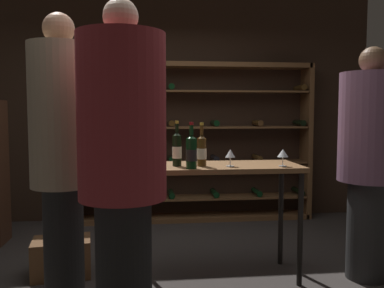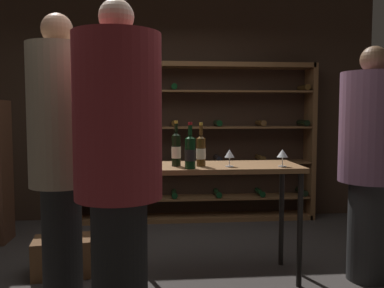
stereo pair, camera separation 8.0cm
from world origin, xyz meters
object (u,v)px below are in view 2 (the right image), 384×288
Objects in this scene: wine_crate at (62,256)px; wine_bottle_gold_foil at (201,150)px; wine_bottle_amber_reserve at (176,149)px; tasting_table at (216,178)px; person_guest_khaki at (118,158)px; person_guest_blue_shirt at (60,149)px; wine_bottle_black_capsule at (190,152)px; wine_rack at (196,144)px; wine_glass_stemmed_right at (229,154)px; wine_glass_stemmed_left at (282,154)px; person_guest_plum_blouse at (371,154)px.

wine_bottle_gold_foil is at bearing -12.62° from wine_crate.
wine_bottle_amber_reserve is 0.20m from wine_bottle_gold_foil.
wine_crate is (-1.31, 0.19, -0.70)m from tasting_table.
person_guest_blue_shirt is at bearing 101.89° from person_guest_khaki.
person_guest_khaki reaches higher than wine_bottle_black_capsule.
tasting_table is at bearing 18.90° from person_guest_khaki.
wine_rack is at bearing 51.83° from wine_crate.
wine_bottle_amber_reserve is 0.43m from wine_glass_stemmed_right.
wine_bottle_gold_foil is (-0.15, -1.95, 0.10)m from wine_rack.
tasting_table is 9.88× the size of wine_glass_stemmed_left.
tasting_table is at bearing -176.01° from person_guest_blue_shirt.
wine_bottle_gold_foil is at bearing -7.45° from wine_bottle_amber_reserve.
person_guest_plum_blouse reaches higher than wine_bottle_gold_foil.
wine_glass_stemmed_left is (0.85, -0.11, -0.04)m from wine_bottle_amber_reserve.
wine_rack is at bearing 83.14° from wine_bottle_black_capsule.
wine_rack reaches higher than wine_crate.
wine_glass_stemmed_right is at bearing 177.38° from person_guest_blue_shirt.
wine_bottle_gold_foil reaches higher than wine_crate.
wine_rack is 1.96m from wine_bottle_amber_reserve.
wine_rack is at bearing 79.66° from wine_bottle_amber_reserve.
wine_glass_stemmed_left is at bearing -7.61° from wine_bottle_amber_reserve.
tasting_table is 0.68× the size of person_guest_khaki.
wine_glass_stemmed_right is at bearing 174.77° from wine_glass_stemmed_left.
wine_glass_stemmed_left reaches higher than tasting_table.
wine_bottle_gold_foil is at bearing 54.50° from wine_bottle_black_capsule.
tasting_table is 0.67× the size of person_guest_blue_shirt.
wine_crate is at bearing -96.10° from person_guest_blue_shirt.
wine_rack is 1.51× the size of person_guest_khaki.
wine_bottle_black_capsule is at bearing -58.94° from wine_bottle_amber_reserve.
wine_crate is 3.43× the size of wine_glass_stemmed_left.
person_guest_blue_shirt reaches higher than wine_rack.
person_guest_blue_shirt is 5.82× the size of wine_bottle_gold_foil.
wine_bottle_black_capsule is 2.57× the size of wine_glass_stemmed_left.
wine_crate is 1.38m from wine_bottle_amber_reserve.
wine_glass_stemmed_left is (0.50, -2.04, 0.07)m from wine_rack.
wine_rack is 1.96m from wine_bottle_gold_foil.
wine_rack reaches higher than wine_bottle_black_capsule.
wine_glass_stemmed_left is at bearing -23.69° from person_guest_plum_blouse.
wine_bottle_amber_reserve is at bearing 121.06° from wine_bottle_black_capsule.
wine_glass_stemmed_right is at bearing -12.54° from wine_crate.
wine_bottle_black_capsule is (-0.10, -0.14, 0.00)m from wine_bottle_gold_foil.
person_guest_khaki is at bearing 115.94° from person_guest_blue_shirt.
wine_rack is 1.88m from tasting_table.
wine_crate is 2.06m from wine_glass_stemmed_left.
wine_glass_stemmed_right reaches higher than tasting_table.
tasting_table is at bearing -90.54° from wine_rack.
wine_rack is at bearing 85.54° from wine_bottle_gold_foil.
person_guest_khaki is 4.26× the size of wine_crate.
person_guest_blue_shirt is 1.70m from wine_glass_stemmed_left.
person_guest_plum_blouse reaches higher than wine_bottle_black_capsule.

